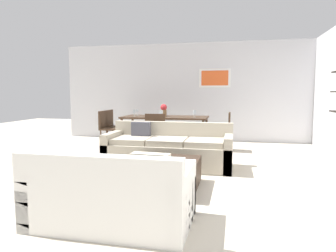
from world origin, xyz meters
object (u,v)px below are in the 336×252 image
wine_glass_left_near (135,112)px  wine_glass_left_far (137,111)px  dining_chair_left_far (113,124)px  centerpiece_vase (164,110)px  apple_on_coffee_table (142,158)px  sofa_beige (169,150)px  dining_chair_left_near (107,126)px  coffee_table (161,174)px  loveseat_white (112,196)px  wine_glass_right_near (195,112)px  decorative_bowl (160,159)px  dining_table (165,119)px  wine_glass_foot (161,112)px  dining_chair_right_near (224,129)px  candle_jar (182,162)px  dining_chair_foot (156,131)px

wine_glass_left_near → wine_glass_left_far: wine_glass_left_far is taller
dining_chair_left_far → centerpiece_vase: centerpiece_vase is taller
dining_chair_left_far → wine_glass_left_far: (0.70, -0.09, 0.37)m
apple_on_coffee_table → centerpiece_vase: centerpiece_vase is taller
sofa_beige → dining_chair_left_near: dining_chair_left_near is taller
sofa_beige → coffee_table: sofa_beige is taller
loveseat_white → dining_chair_left_far: bearing=112.3°
coffee_table → wine_glass_right_near: bearing=89.0°
dining_chair_left_far → wine_glass_right_near: bearing=-8.3°
loveseat_white → decorative_bowl: loveseat_white is taller
dining_chair_left_near → dining_chair_left_far: size_ratio=1.00×
dining_chair_left_far → wine_glass_right_near: size_ratio=5.14×
sofa_beige → wine_glass_right_near: (0.23, 1.86, 0.58)m
coffee_table → dining_table: dining_table is taller
apple_on_coffee_table → wine_glass_left_far: (-1.18, 3.42, 0.45)m
dining_chair_left_near → centerpiece_vase: centerpiece_vase is taller
loveseat_white → wine_glass_foot: wine_glass_foot is taller
decorative_bowl → dining_chair_right_near: 3.20m
apple_on_coffee_table → dining_chair_left_near: bearing=121.2°
sofa_beige → candle_jar: size_ratio=31.97×
candle_jar → wine_glass_right_near: bearing=94.6°
coffee_table → dining_chair_foot: size_ratio=1.23×
dining_chair_foot → centerpiece_vase: centerpiece_vase is taller
coffee_table → dining_table: size_ratio=0.52×
decorative_bowl → wine_glass_left_far: bearing=112.8°
wine_glass_left_near → sofa_beige: bearing=-55.8°
loveseat_white → candle_jar: bearing=65.3°
wine_glass_right_near → dining_table: bearing=171.4°
dining_chair_foot → wine_glass_foot: wine_glass_foot is taller
sofa_beige → wine_glass_foot: (-0.52, 1.58, 0.59)m
dining_chair_right_near → wine_glass_left_near: bearing=177.6°
dining_chair_right_near → wine_glass_foot: (-1.45, -0.19, 0.38)m
dining_table → centerpiece_vase: 0.22m
dining_chair_left_far → wine_glass_foot: (1.45, -0.61, 0.38)m
dining_chair_left_near → dining_chair_left_far: same height
dining_table → wine_glass_left_far: bearing=171.4°
decorative_bowl → loveseat_white: bearing=-99.5°
loveseat_white → apple_on_coffee_table: size_ratio=20.34×
candle_jar → dining_table: dining_table is taller
wine_glass_right_near → wine_glass_left_far: size_ratio=1.05×
dining_chair_left_far → loveseat_white: bearing=-67.7°
wine_glass_foot → wine_glass_left_far: wine_glass_foot is taller
dining_table → dining_chair_right_near: dining_chair_right_near is taller
decorative_bowl → wine_glass_foot: (-0.69, 2.91, 0.46)m
dining_chair_foot → wine_glass_left_near: (-0.75, 0.75, 0.36)m
apple_on_coffee_table → wine_glass_right_near: bearing=84.3°
coffee_table → dining_chair_right_near: size_ratio=1.23×
dining_chair_right_near → sofa_beige: bearing=-117.7°
wine_glass_left_far → decorative_bowl: bearing=-67.2°
dining_table → wine_glass_left_near: 0.78m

